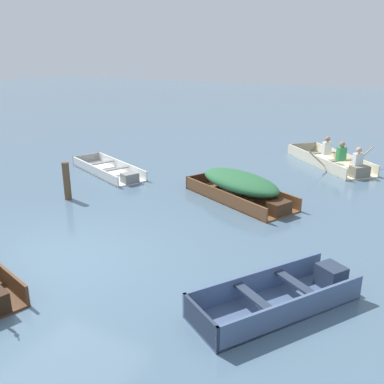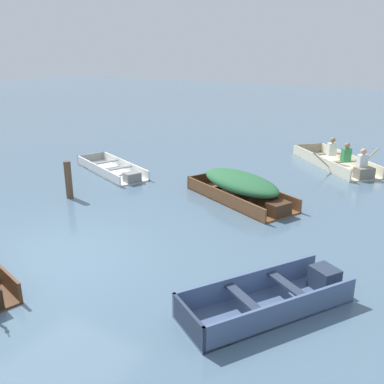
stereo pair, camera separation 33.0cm
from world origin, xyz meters
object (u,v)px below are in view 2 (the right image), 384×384
(skiff_slate_blue_far_moored, at_px, (273,298))
(mooring_post, at_px, (68,180))
(skiff_wooden_brown_near_moored, at_px, (241,185))
(rowboat_cream_with_crew, at_px, (338,162))
(skiff_white_mid_moored, at_px, (113,170))

(skiff_slate_blue_far_moored, xyz_separation_m, mooring_post, (-6.50, 2.07, 0.35))
(skiff_slate_blue_far_moored, relative_size, mooring_post, 2.79)
(skiff_wooden_brown_near_moored, distance_m, rowboat_cream_with_crew, 4.84)
(skiff_white_mid_moored, relative_size, rowboat_cream_with_crew, 0.96)
(mooring_post, bearing_deg, skiff_wooden_brown_near_moored, 28.01)
(skiff_white_mid_moored, bearing_deg, skiff_slate_blue_far_moored, -32.46)
(skiff_wooden_brown_near_moored, distance_m, mooring_post, 4.57)
(rowboat_cream_with_crew, height_order, mooring_post, mooring_post)
(skiff_wooden_brown_near_moored, bearing_deg, skiff_slate_blue_far_moored, -59.69)
(skiff_white_mid_moored, height_order, rowboat_cream_with_crew, rowboat_cream_with_crew)
(skiff_wooden_brown_near_moored, height_order, mooring_post, mooring_post)
(skiff_white_mid_moored, xyz_separation_m, skiff_slate_blue_far_moored, (7.05, -4.48, 0.05))
(skiff_white_mid_moored, bearing_deg, skiff_wooden_brown_near_moored, -3.34)
(skiff_white_mid_moored, distance_m, rowboat_cream_with_crew, 7.45)
(skiff_wooden_brown_near_moored, xyz_separation_m, mooring_post, (-4.03, -2.14, 0.09))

